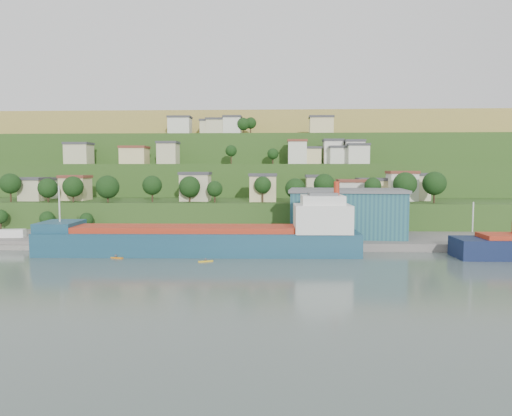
# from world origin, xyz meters

# --- Properties ---
(ground) EXTENTS (500.00, 500.00, 0.00)m
(ground) POSITION_xyz_m (0.00, 0.00, 0.00)
(ground) COLOR #495954
(ground) RESTS_ON ground
(quay) EXTENTS (220.00, 26.00, 4.00)m
(quay) POSITION_xyz_m (20.00, 28.00, 0.00)
(quay) COLOR slate
(quay) RESTS_ON ground
(pebble_beach) EXTENTS (40.00, 18.00, 2.40)m
(pebble_beach) POSITION_xyz_m (-55.00, 22.00, 0.00)
(pebble_beach) COLOR slate
(pebble_beach) RESTS_ON ground
(hillside) EXTENTS (360.00, 210.76, 96.00)m
(hillside) POSITION_xyz_m (0.02, 168.68, 0.08)
(hillside) COLOR #284719
(hillside) RESTS_ON ground
(cargo_ship_near) EXTENTS (76.50, 14.28, 19.58)m
(cargo_ship_near) POSITION_xyz_m (2.36, 10.03, 3.13)
(cargo_ship_near) COLOR navy
(cargo_ship_near) RESTS_ON ground
(warehouse) EXTENTS (32.26, 21.14, 12.80)m
(warehouse) POSITION_xyz_m (37.48, 29.56, 8.43)
(warehouse) COLOR #1E4A5B
(warehouse) RESTS_ON quay
(caravan) EXTENTS (6.63, 3.52, 2.95)m
(caravan) POSITION_xyz_m (-52.37, 21.90, 2.67)
(caravan) COLOR white
(caravan) RESTS_ON pebble_beach
(dinghy) EXTENTS (3.91, 2.45, 0.73)m
(dinghy) POSITION_xyz_m (-47.35, 20.93, 1.57)
(dinghy) COLOR silver
(dinghy) RESTS_ON pebble_beach
(kayak_orange) EXTENTS (3.59, 1.64, 0.89)m
(kayak_orange) POSITION_xyz_m (-18.10, 3.40, 0.26)
(kayak_orange) COLOR orange
(kayak_orange) RESTS_ON ground
(kayak_yellow) EXTENTS (3.26, 1.81, 0.82)m
(kayak_yellow) POSITION_xyz_m (3.00, 0.12, 0.24)
(kayak_yellow) COLOR gold
(kayak_yellow) RESTS_ON ground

